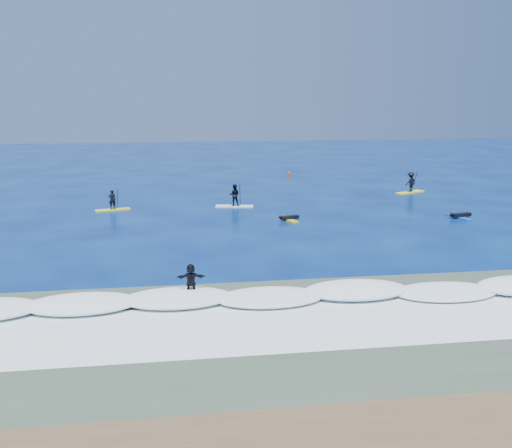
{
  "coord_description": "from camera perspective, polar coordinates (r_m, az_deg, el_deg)",
  "views": [
    {
      "loc": [
        -6.99,
        -33.51,
        8.78
      ],
      "look_at": [
        -1.76,
        2.47,
        0.6
      ],
      "focal_mm": 40.0,
      "sensor_mm": 36.0,
      "label": 1
    }
  ],
  "objects": [
    {
      "name": "ground",
      "position": [
        35.34,
        3.4,
        -1.73
      ],
      "size": [
        160.0,
        160.0,
        0.0
      ],
      "primitive_type": "plane",
      "color": "#04144E",
      "rests_on": "ground"
    },
    {
      "name": "shallow_water",
      "position": [
        22.5,
        10.7,
        -10.5
      ],
      "size": [
        90.0,
        13.0,
        0.01
      ],
      "primitive_type": "cube",
      "color": "#374B3A",
      "rests_on": "ground"
    },
    {
      "name": "breaking_wave",
      "position": [
        26.05,
        7.85,
        -7.14
      ],
      "size": [
        40.0,
        6.0,
        0.3
      ],
      "primitive_type": "cube",
      "color": "white",
      "rests_on": "ground"
    },
    {
      "name": "whitewater",
      "position": [
        23.38,
        9.9,
        -9.57
      ],
      "size": [
        34.0,
        5.0,
        0.02
      ],
      "primitive_type": "cube",
      "color": "silver",
      "rests_on": "ground"
    },
    {
      "name": "sup_paddler_left",
      "position": [
        46.04,
        -14.17,
        2.04
      ],
      "size": [
        2.76,
        1.34,
        1.88
      ],
      "rotation": [
        0.0,
        0.0,
        0.26
      ],
      "color": "yellow",
      "rests_on": "ground"
    },
    {
      "name": "sup_paddler_center",
      "position": [
        46.1,
        -2.17,
        2.7
      ],
      "size": [
        3.14,
        1.3,
        2.14
      ],
      "rotation": [
        0.0,
        0.0,
        -0.18
      ],
      "color": "white",
      "rests_on": "ground"
    },
    {
      "name": "sup_paddler_right",
      "position": [
        54.77,
        15.2,
        3.94
      ],
      "size": [
        3.21,
        2.16,
        2.24
      ],
      "rotation": [
        0.0,
        0.0,
        0.47
      ],
      "color": "yellow",
      "rests_on": "ground"
    },
    {
      "name": "prone_paddler_near",
      "position": [
        41.22,
        3.28,
        0.57
      ],
      "size": [
        1.6,
        2.11,
        0.43
      ],
      "rotation": [
        0.0,
        0.0,
        1.9
      ],
      "color": "gold",
      "rests_on": "ground"
    },
    {
      "name": "prone_paddler_far",
      "position": [
        44.56,
        19.72,
        0.77
      ],
      "size": [
        1.81,
        2.35,
        0.48
      ],
      "rotation": [
        0.0,
        0.0,
        1.79
      ],
      "color": "#1748AF",
      "rests_on": "ground"
    },
    {
      "name": "wave_surfer",
      "position": [
        25.37,
        -6.52,
        -5.68
      ],
      "size": [
        2.03,
        0.6,
        1.46
      ],
      "rotation": [
        0.0,
        0.0,
        -0.02
      ],
      "color": "white",
      "rests_on": "breaking_wave"
    },
    {
      "name": "marker_buoy",
      "position": [
        63.38,
        3.35,
        4.97
      ],
      "size": [
        0.29,
        0.29,
        0.69
      ],
      "rotation": [
        0.0,
        0.0,
        0.25
      ],
      "color": "#CC4D12",
      "rests_on": "ground"
    }
  ]
}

